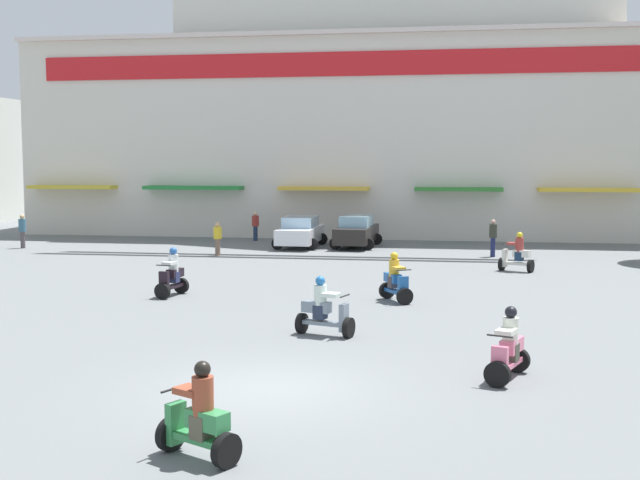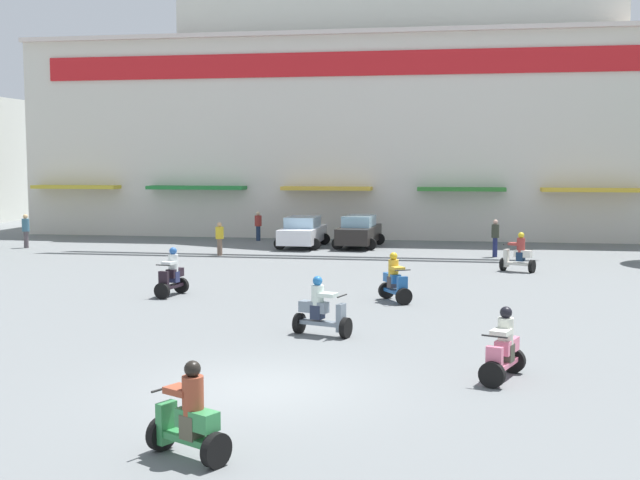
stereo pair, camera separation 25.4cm
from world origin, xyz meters
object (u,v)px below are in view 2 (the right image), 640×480
scooter_rider_2 (172,276)px  scooter_rider_3 (321,311)px  pedestrian_3 (258,224)px  scooter_rider_5 (504,350)px  pedestrian_2 (26,229)px  scooter_rider_4 (189,419)px  pedestrian_0 (220,237)px  parked_car_1 (359,231)px  parked_car_0 (303,232)px  scooter_rider_0 (518,255)px  pedestrian_1 (495,236)px  scooter_rider_7 (395,281)px

scooter_rider_2 → scooter_rider_3: size_ratio=1.03×
scooter_rider_2 → pedestrian_3: pedestrian_3 is taller
scooter_rider_2 → scooter_rider_3: 7.75m
scooter_rider_5 → pedestrian_3: pedestrian_3 is taller
pedestrian_3 → pedestrian_2: bearing=-152.4°
scooter_rider_4 → pedestrian_0: 26.14m
scooter_rider_2 → scooter_rider_4: (5.30, -13.92, -0.05)m
parked_car_1 → scooter_rider_2: 16.51m
parked_car_0 → scooter_rider_3: 21.11m
parked_car_0 → pedestrian_3: size_ratio=2.77×
scooter_rider_3 → pedestrian_2: (-18.17, 17.92, 0.34)m
pedestrian_0 → pedestrian_3: size_ratio=0.96×
scooter_rider_2 → pedestrian_3: (-1.67, 18.37, 0.24)m
parked_car_0 → pedestrian_0: (-3.13, -4.25, 0.09)m
pedestrian_3 → scooter_rider_0: bearing=-38.5°
parked_car_0 → pedestrian_1: pedestrian_1 is taller
pedestrian_0 → scooter_rider_0: bearing=-14.4°
scooter_rider_4 → scooter_rider_7: size_ratio=0.97×
parked_car_1 → scooter_rider_5: bearing=-76.5°
scooter_rider_3 → pedestrian_0: size_ratio=1.00×
scooter_rider_5 → pedestrian_0: size_ratio=1.00×
scooter_rider_7 → pedestrian_0: size_ratio=1.00×
scooter_rider_0 → scooter_rider_3: scooter_rider_0 is taller
scooter_rider_2 → scooter_rider_3: scooter_rider_2 is taller
scooter_rider_3 → pedestrian_1: bearing=74.2°
parked_car_1 → pedestrian_1: pedestrian_1 is taller
parked_car_0 → pedestrian_3: bearing=136.7°
pedestrian_2 → pedestrian_3: size_ratio=1.06×
scooter_rider_4 → scooter_rider_0: bearing=73.9°
parked_car_0 → scooter_rider_2: size_ratio=2.80×
parked_car_1 → pedestrian_2: 16.88m
pedestrian_2 → scooter_rider_2: bearing=-46.0°
parked_car_1 → pedestrian_3: bearing=157.7°
pedestrian_0 → pedestrian_3: 7.12m
scooter_rider_3 → pedestrian_3: size_ratio=0.96×
scooter_rider_5 → pedestrian_0: pedestrian_0 is taller
pedestrian_3 → parked_car_0: bearing=-43.3°
scooter_rider_0 → scooter_rider_4: bearing=-106.1°
parked_car_1 → scooter_rider_0: bearing=-47.9°
pedestrian_2 → pedestrian_3: (10.70, 5.59, -0.07)m
parked_car_0 → scooter_rider_4: bearing=-82.4°
scooter_rider_4 → parked_car_0: bearing=97.6°
scooter_rider_7 → scooter_rider_2: bearing=-178.8°
pedestrian_2 → scooter_rider_5: bearing=-43.6°
scooter_rider_5 → scooter_rider_7: 9.25m
scooter_rider_3 → pedestrian_1: size_ratio=0.90×
scooter_rider_2 → scooter_rider_5: (10.13, -8.64, -0.06)m
scooter_rider_5 → scooter_rider_0: bearing=85.0°
scooter_rider_0 → scooter_rider_3: size_ratio=1.03×
pedestrian_2 → scooter_rider_0: bearing=-11.7°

